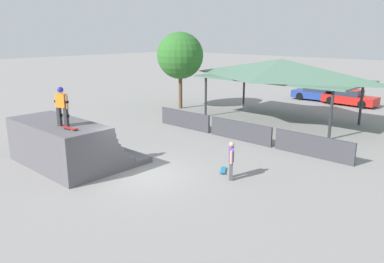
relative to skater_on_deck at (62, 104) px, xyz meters
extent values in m
plane|color=gray|center=(2.63, 1.75, -2.89)|extent=(160.00, 160.00, 0.00)
cube|color=#565459|center=(-0.82, 1.12, -2.77)|extent=(5.21, 4.16, 0.25)
cube|color=#565459|center=(-0.82, 0.65, -2.52)|extent=(5.21, 3.21, 0.25)
cube|color=#565459|center=(-0.82, 0.47, -2.28)|extent=(5.21, 2.86, 0.25)
cube|color=#565459|center=(-0.82, 0.35, -2.03)|extent=(5.21, 2.62, 0.25)
cube|color=#565459|center=(-0.82, 0.27, -1.79)|extent=(5.21, 2.46, 0.25)
cube|color=#565459|center=(-0.82, 0.21, -1.54)|extent=(5.21, 2.34, 0.25)
cube|color=#565459|center=(-0.82, 0.17, -1.30)|extent=(5.21, 2.26, 0.25)
cube|color=#565459|center=(-0.82, 0.15, -1.05)|extent=(5.21, 2.21, 0.25)
cylinder|color=silver|center=(-0.82, 1.24, -0.96)|extent=(5.11, 0.07, 0.07)
cube|color=#2D2D33|center=(0.16, 0.06, -0.54)|extent=(0.19, 0.19, 0.78)
cube|color=black|center=(0.15, 0.09, -0.49)|extent=(0.22, 0.19, 0.11)
cube|color=#2D2D33|center=(-0.16, -0.06, -0.54)|extent=(0.19, 0.19, 0.78)
cube|color=black|center=(-0.17, -0.04, -0.49)|extent=(0.22, 0.19, 0.11)
cube|color=orange|center=(0.00, 0.00, 0.13)|extent=(0.47, 0.35, 0.55)
cylinder|color=#A87A5B|center=(0.24, 0.10, 0.08)|extent=(0.13, 0.13, 0.55)
cylinder|color=black|center=(0.24, 0.10, 0.09)|extent=(0.20, 0.20, 0.08)
cylinder|color=#A87A5B|center=(-0.24, -0.10, 0.08)|extent=(0.13, 0.13, 0.55)
cylinder|color=black|center=(-0.24, -0.10, 0.09)|extent=(0.20, 0.20, 0.08)
sphere|color=#A87A5B|center=(0.00, 0.00, 0.54)|extent=(0.21, 0.21, 0.21)
sphere|color=#232399|center=(0.00, 0.00, 0.57)|extent=(0.24, 0.24, 0.24)
cylinder|color=green|center=(0.92, -0.02, -0.90)|extent=(0.06, 0.04, 0.05)
cylinder|color=green|center=(0.94, -0.16, -0.90)|extent=(0.06, 0.04, 0.05)
cylinder|color=green|center=(0.41, -0.10, -0.90)|extent=(0.06, 0.04, 0.05)
cylinder|color=green|center=(0.43, -0.24, -0.90)|extent=(0.06, 0.04, 0.05)
cube|color=#B22323|center=(0.67, -0.13, -0.87)|extent=(0.85, 0.32, 0.02)
cube|color=#B22323|center=(1.05, -0.07, -0.85)|extent=(0.13, 0.21, 0.02)
cube|color=#4C4C51|center=(5.50, 4.13, -2.51)|extent=(0.20, 0.20, 0.76)
cube|color=#4C4C51|center=(5.70, 3.86, -2.51)|extent=(0.20, 0.20, 0.76)
cube|color=#6B4CB7|center=(5.60, 3.99, -1.86)|extent=(0.41, 0.45, 0.54)
cylinder|color=tan|center=(5.45, 4.20, -1.91)|extent=(0.14, 0.14, 0.54)
cylinder|color=tan|center=(5.75, 3.79, -1.91)|extent=(0.14, 0.14, 0.54)
sphere|color=tan|center=(5.60, 3.99, -1.46)|extent=(0.21, 0.21, 0.21)
cylinder|color=red|center=(5.07, 4.26, -2.87)|extent=(0.05, 0.06, 0.05)
cylinder|color=red|center=(4.95, 4.18, -2.87)|extent=(0.05, 0.06, 0.05)
cylinder|color=red|center=(4.78, 4.69, -2.87)|extent=(0.05, 0.06, 0.05)
cylinder|color=red|center=(4.67, 4.61, -2.87)|extent=(0.05, 0.06, 0.05)
cube|color=teal|center=(4.87, 4.44, -2.83)|extent=(0.63, 0.80, 0.02)
cube|color=teal|center=(5.08, 4.12, -2.81)|extent=(0.22, 0.19, 0.02)
cube|color=#3D3D42|center=(-1.54, 8.80, -2.37)|extent=(3.91, 0.12, 1.05)
cube|color=#3D3D42|center=(2.62, 8.80, -2.37)|extent=(3.91, 0.12, 1.05)
cube|color=#3D3D42|center=(6.77, 8.80, -2.37)|extent=(3.91, 0.12, 1.05)
cylinder|color=#2D2D33|center=(-2.83, 12.29, -1.53)|extent=(0.16, 0.16, 2.73)
cylinder|color=#2D2D33|center=(6.10, 12.29, -1.53)|extent=(0.16, 0.16, 2.73)
cylinder|color=#2D2D33|center=(-2.83, 16.91, -1.53)|extent=(0.16, 0.16, 2.73)
cylinder|color=#2D2D33|center=(6.10, 16.91, -1.53)|extent=(0.16, 0.16, 2.73)
cube|color=#4C705B|center=(1.63, 14.60, -0.11)|extent=(10.50, 5.44, 0.10)
pyramid|color=#4C705B|center=(1.63, 14.60, 0.56)|extent=(10.29, 5.33, 1.23)
cylinder|color=brown|center=(-6.12, 13.13, -1.50)|extent=(0.28, 0.28, 2.78)
sphere|color=#2D6B28|center=(-6.12, 13.13, 1.15)|extent=(3.50, 3.50, 3.50)
cube|color=navy|center=(0.25, 23.71, -2.41)|extent=(4.39, 1.80, 0.62)
cube|color=#283342|center=(0.13, 23.71, -1.87)|extent=(2.06, 1.46, 0.46)
cube|color=navy|center=(0.13, 23.71, -1.64)|extent=(1.97, 1.42, 0.04)
cylinder|color=black|center=(1.54, 24.50, -2.57)|extent=(0.65, 0.22, 0.64)
cylinder|color=black|center=(1.60, 23.02, -2.57)|extent=(0.65, 0.22, 0.64)
cylinder|color=black|center=(-1.10, 24.40, -2.57)|extent=(0.65, 0.22, 0.64)
cylinder|color=black|center=(-1.04, 22.92, -2.57)|extent=(0.65, 0.22, 0.64)
cube|color=red|center=(3.11, 23.32, -2.41)|extent=(4.20, 1.78, 0.62)
cube|color=#283342|center=(3.00, 23.33, -1.87)|extent=(1.97, 1.45, 0.46)
cube|color=red|center=(3.00, 23.33, -1.64)|extent=(1.88, 1.41, 0.04)
cylinder|color=black|center=(4.40, 24.03, -2.57)|extent=(0.65, 0.22, 0.64)
cylinder|color=black|center=(4.35, 22.53, -2.57)|extent=(0.65, 0.22, 0.64)
cylinder|color=black|center=(1.87, 24.11, -2.57)|extent=(0.65, 0.22, 0.64)
cylinder|color=black|center=(1.82, 22.61, -2.57)|extent=(0.65, 0.22, 0.64)
camera|label=1|loc=(13.94, -7.40, 2.74)|focal=35.00mm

